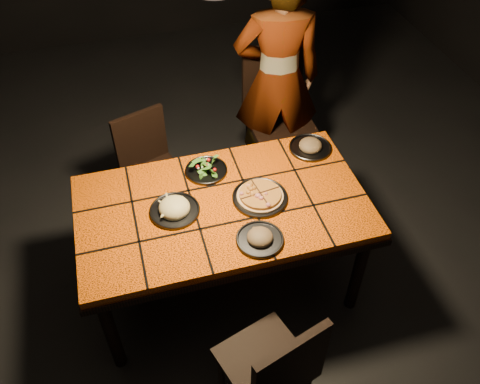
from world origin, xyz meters
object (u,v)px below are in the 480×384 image
object	(u,v)px
chair_far_left	(149,162)
plate_pizza	(260,196)
chair_far_right	(276,105)
plate_pasta	(174,209)
diner	(277,80)
chair_near	(275,368)
dining_table	(223,213)

from	to	relation	value
chair_far_left	plate_pizza	distance (m)	1.01
chair_far_right	plate_pasta	world-z (taller)	chair_far_right
plate_pasta	chair_far_left	bearing A→B (deg)	94.50
diner	chair_far_left	bearing A→B (deg)	20.58
chair_near	chair_far_right	distance (m)	2.02
chair_far_right	diner	distance (m)	0.27
chair_far_left	chair_far_right	size ratio (longest dim) A/B	0.81
chair_far_left	plate_pasta	xyz separation A→B (m)	(0.06, -0.77, 0.30)
chair_near	diner	size ratio (longest dim) A/B	0.52
diner	dining_table	bearing A→B (deg)	66.13
chair_far_right	chair_far_left	bearing A→B (deg)	-165.39
chair_far_left	diner	xyz separation A→B (m)	(0.97, 0.19, 0.37)
chair_far_right	plate_pizza	bearing A→B (deg)	-113.28
diner	plate_pasta	bearing A→B (deg)	56.29
dining_table	plate_pasta	xyz separation A→B (m)	(-0.26, 0.01, 0.10)
dining_table	plate_pasta	distance (m)	0.28
diner	plate_pasta	world-z (taller)	diner
chair_far_left	chair_near	bearing A→B (deg)	-96.85
diner	plate_pizza	bearing A→B (deg)	76.12
dining_table	chair_far_right	distance (m)	1.24
chair_near	diner	distance (m)	1.98
chair_far_right	dining_table	bearing A→B (deg)	-122.67
chair_near	chair_far_left	size ratio (longest dim) A/B	1.07
diner	chair_far_right	bearing A→B (deg)	-102.19
dining_table	plate_pizza	distance (m)	0.23
chair_far_right	diner	size ratio (longest dim) A/B	0.60
dining_table	plate_pizza	size ratio (longest dim) A/B	5.19
plate_pasta	dining_table	bearing A→B (deg)	-2.30
chair_near	chair_far_right	bearing A→B (deg)	-125.99
dining_table	plate_pasta	size ratio (longest dim) A/B	5.89
chair_far_left	plate_pasta	world-z (taller)	plate_pasta
chair_near	diner	xyz separation A→B (m)	(0.62, 1.85, 0.34)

